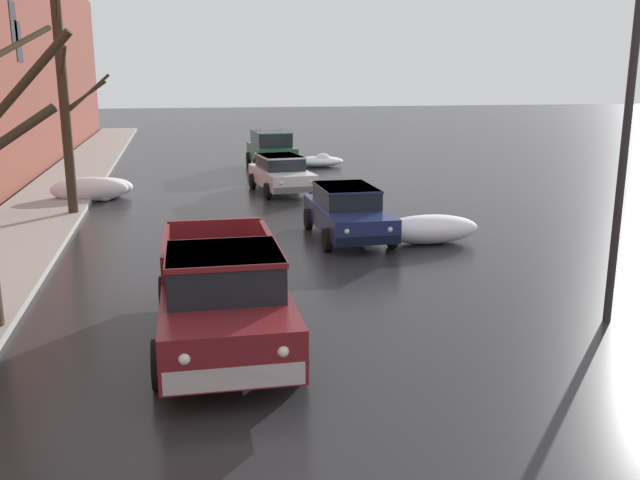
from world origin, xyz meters
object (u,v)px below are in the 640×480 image
at_px(street_lamp_post, 625,138).
at_px(pickup_truck_maroon_approaching_near_lane, 223,293).
at_px(bare_tree_mid_block, 66,107).
at_px(sedan_darkblue_parked_kerbside_close, 347,211).
at_px(sedan_white_parked_kerbside_mid, 281,173).
at_px(suv_green_parked_far_down_block, 271,148).

bearing_deg(street_lamp_post, pickup_truck_maroon_approaching_near_lane, 176.80).
xyz_separation_m(bare_tree_mid_block, pickup_truck_maroon_approaching_near_lane, (3.84, -11.58, -2.56)).
height_order(sedan_darkblue_parked_kerbside_close, sedan_white_parked_kerbside_mid, same).
xyz_separation_m(sedan_white_parked_kerbside_mid, suv_green_parked_far_down_block, (0.61, 6.95, 0.23)).
bearing_deg(sedan_white_parked_kerbside_mid, bare_tree_mid_block, -154.63).
xyz_separation_m(bare_tree_mid_block, street_lamp_post, (10.73, -11.96, -0.13)).
relative_size(sedan_white_parked_kerbside_mid, street_lamp_post, 0.73).
xyz_separation_m(suv_green_parked_far_down_block, street_lamp_post, (2.95, -22.32, 2.33)).
bearing_deg(pickup_truck_maroon_approaching_near_lane, suv_green_parked_far_down_block, 79.81).
relative_size(sedan_darkblue_parked_kerbside_close, suv_green_parked_far_down_block, 0.99).
distance_m(pickup_truck_maroon_approaching_near_lane, sedan_white_parked_kerbside_mid, 15.34).
distance_m(bare_tree_mid_block, pickup_truck_maroon_approaching_near_lane, 12.46).
bearing_deg(street_lamp_post, sedan_white_parked_kerbside_mid, 103.07).
distance_m(pickup_truck_maroon_approaching_near_lane, street_lamp_post, 7.32).
xyz_separation_m(pickup_truck_maroon_approaching_near_lane, suv_green_parked_far_down_block, (3.94, 21.93, 0.10)).
bearing_deg(sedan_darkblue_parked_kerbside_close, sedan_white_parked_kerbside_mid, 94.30).
distance_m(suv_green_parked_far_down_block, street_lamp_post, 22.63).
bearing_deg(suv_green_parked_far_down_block, bare_tree_mid_block, -126.93).
height_order(suv_green_parked_far_down_block, street_lamp_post, street_lamp_post).
relative_size(pickup_truck_maroon_approaching_near_lane, sedan_white_parked_kerbside_mid, 1.25).
xyz_separation_m(pickup_truck_maroon_approaching_near_lane, street_lamp_post, (6.89, -0.39, 2.43)).
bearing_deg(bare_tree_mid_block, suv_green_parked_far_down_block, 53.07).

